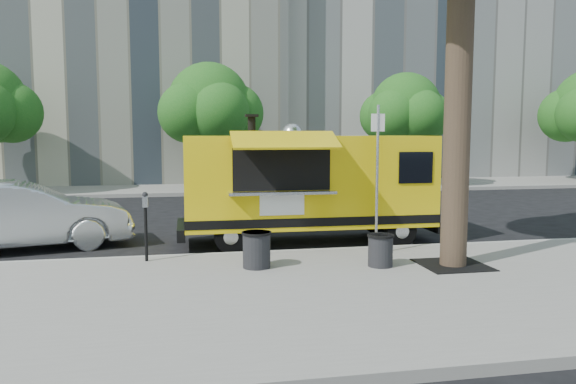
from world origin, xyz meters
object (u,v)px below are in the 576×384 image
object	(u,v)px
food_truck	(307,184)
trash_bin_left	(257,249)
far_tree_c	(406,108)
sign_post	(377,170)
parking_meter	(146,218)
far_tree_b	(209,104)
sedan	(21,216)
trash_bin_right	(380,249)

from	to	relation	value
food_truck	trash_bin_left	bearing A→B (deg)	-118.69
far_tree_c	sign_post	xyz separation A→B (m)	(-6.45, -13.95, -1.87)
parking_meter	food_truck	world-z (taller)	food_truck
sign_post	parking_meter	world-z (taller)	sign_post
far_tree_b	food_truck	size ratio (longest dim) A/B	0.90
parking_meter	sedan	bearing A→B (deg)	140.41
parking_meter	trash_bin_right	bearing A→B (deg)	-16.56
sedan	trash_bin_right	size ratio (longest dim) A/B	7.85
trash_bin_right	sign_post	bearing A→B (deg)	74.25
far_tree_b	food_truck	distance (m)	12.47
far_tree_b	parking_meter	world-z (taller)	far_tree_b
sign_post	food_truck	size ratio (longest dim) A/B	0.49
far_tree_c	trash_bin_left	xyz separation A→B (m)	(-9.00, -14.67, -3.22)
far_tree_b	sign_post	bearing A→B (deg)	-79.85
sedan	trash_bin_left	bearing A→B (deg)	-137.63
trash_bin_left	parking_meter	bearing A→B (deg)	155.25
sedan	far_tree_c	bearing A→B (deg)	-64.01
food_truck	far_tree_b	bearing A→B (deg)	98.19
far_tree_c	sedan	world-z (taller)	far_tree_c
parking_meter	trash_bin_right	xyz separation A→B (m)	(4.25, -1.26, -0.51)
sign_post	trash_bin_right	distance (m)	1.77
food_truck	trash_bin_right	distance (m)	3.38
far_tree_c	trash_bin_left	world-z (taller)	far_tree_c
parking_meter	sedan	world-z (taller)	sedan
trash_bin_right	food_truck	bearing A→B (deg)	101.52
parking_meter	food_truck	distance (m)	4.10
sign_post	food_truck	distance (m)	2.37
sign_post	parking_meter	size ratio (longest dim) A/B	2.25
far_tree_c	trash_bin_right	distance (m)	16.78
parking_meter	food_truck	bearing A→B (deg)	28.09
far_tree_b	sign_post	distance (m)	14.61
sign_post	sedan	size ratio (longest dim) A/B	0.65
far_tree_b	parking_meter	xyz separation A→B (m)	(-2.00, -14.05, -2.85)
parking_meter	food_truck	size ratio (longest dim) A/B	0.22
sedan	food_truck	bearing A→B (deg)	-107.20
trash_bin_left	trash_bin_right	distance (m)	2.28
far_tree_b	food_truck	bearing A→B (deg)	-82.48
far_tree_c	trash_bin_right	size ratio (longest dim) A/B	8.80
sign_post	sedan	xyz separation A→B (m)	(-7.36, 2.52, -1.08)
trash_bin_left	sedan	bearing A→B (deg)	145.99
far_tree_c	trash_bin_left	size ratio (longest dim) A/B	7.91
far_tree_c	sign_post	distance (m)	15.48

